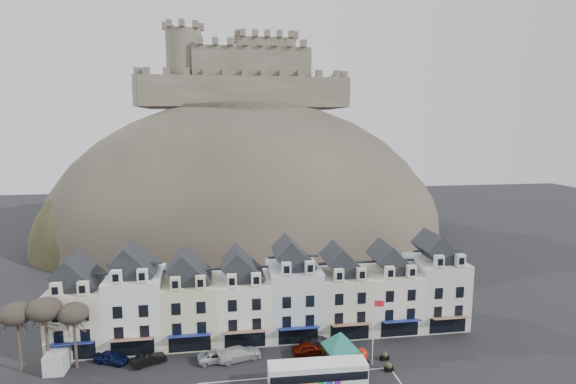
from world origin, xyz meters
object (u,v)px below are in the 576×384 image
Objects in this scene: bus_shelter at (340,340)px; flagpole at (374,327)px; bus at (317,374)px; red_buoy at (362,356)px; car_navy at (111,357)px; car_silver at (217,356)px; white_van at (60,356)px; car_white at (239,353)px; car_maroon at (310,348)px; car_black at (149,359)px; car_charcoal at (321,344)px.

flagpole is at bearing -0.51° from bus_shelter.
bus is 5.58× the size of red_buoy.
flagpole reaches higher than car_navy.
flagpole is 1.85× the size of car_silver.
white_van is at bearing 171.84° from flagpole.
car_white is at bearing 152.85° from bus_shelter.
car_black is at bearing 86.03° from car_maroon.
white_van is at bearing 84.17° from car_maroon.
car_white is (-8.06, 7.24, -0.87)m from bus.
car_maroon is (23.68, -1.44, 0.03)m from car_navy.
car_silver is 2.67m from car_white.
car_silver is at bearing 98.14° from car_charcoal.
white_van is at bearing 172.25° from red_buoy.
car_white is (-11.42, 4.04, -2.83)m from bus_shelter.
car_navy is at bearing 93.10° from car_charcoal.
flagpole is 1.92× the size of car_maroon.
flagpole is 26.68m from car_black.
car_black is at bearing 171.29° from flagpole.
car_white is 8.68m from car_maroon.
red_buoy is 0.48× the size of car_black.
red_buoy is 0.23× the size of flagpole.
bus is 5.03m from bus_shelter.
white_van reaches higher than red_buoy.
red_buoy is 0.43× the size of car_silver.
car_navy is (-23.06, 8.67, -0.95)m from bus.
bus is 2.09× the size of white_van.
car_charcoal is at bearing 76.09° from bus.
car_navy is at bearing 53.70° from car_black.
bus reaches higher than car_white.
bus is at bearing -146.27° from red_buoy.
white_van is 29.41m from car_maroon.
flagpole is 1.61× the size of white_van.
red_buoy is 0.45× the size of car_maroon.
car_maroon is at bearing 151.17° from red_buoy.
car_black is at bearing 95.47° from car_charcoal.
bus is at bearing -133.63° from car_silver.
car_black is at bearing 76.96° from car_silver.
bus is 30.10m from white_van.
car_maroon is at bearing -99.61° from car_silver.
car_charcoal is (20.80, 0.36, 0.10)m from car_black.
car_navy is 0.90× the size of car_charcoal.
car_navy is 0.96× the size of car_maroon.
bus is 2.33× the size of car_charcoal.
white_van reaches higher than car_maroon.
car_black is at bearing 160.72° from bus_shelter.
bus_shelter reaches higher than car_maroon.
red_buoy is 29.63m from car_navy.
car_navy is 15.07m from car_white.
bus_shelter is 1.70× the size of car_maroon.
bus is 7.51m from red_buoy.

